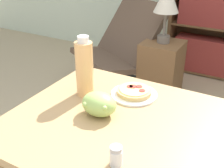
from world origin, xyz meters
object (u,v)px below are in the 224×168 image
at_px(table_lamp, 167,0).
at_px(drink_bottle, 84,68).
at_px(pizza_on_plate, 134,92).
at_px(grape_bunch, 99,104).
at_px(salt_shaker, 116,156).
at_px(lounge_chair_near, 117,63).
at_px(side_table, 160,74).
at_px(bookshelf, 214,5).

bearing_deg(table_lamp, drink_bottle, -86.08).
distance_m(pizza_on_plate, grape_bunch, 0.22).
bearing_deg(salt_shaker, grape_bunch, 131.97).
bearing_deg(table_lamp, pizza_on_plate, -76.61).
relative_size(lounge_chair_near, side_table, 1.67).
xyz_separation_m(drink_bottle, lounge_chair_near, (-0.57, 1.37, -0.60)).
bearing_deg(bookshelf, side_table, -103.75).
xyz_separation_m(grape_bunch, side_table, (-0.24, 1.44, -0.51)).
bearing_deg(pizza_on_plate, side_table, 103.39).
height_order(drink_bottle, lounge_chair_near, drink_bottle).
height_order(drink_bottle, salt_shaker, drink_bottle).
bearing_deg(drink_bottle, lounge_chair_near, 112.48).
distance_m(salt_shaker, side_table, 1.79).
bearing_deg(grape_bunch, drink_bottle, 141.09).
xyz_separation_m(bookshelf, side_table, (-0.22, -0.91, -0.48)).
relative_size(pizza_on_plate, drink_bottle, 0.77).
xyz_separation_m(pizza_on_plate, salt_shaker, (0.14, -0.43, 0.02)).
distance_m(salt_shaker, bookshelf, 2.58).
bearing_deg(lounge_chair_near, table_lamp, 22.96).
bearing_deg(salt_shaker, side_table, 104.61).
height_order(salt_shaker, side_table, salt_shaker).
height_order(lounge_chair_near, side_table, lounge_chair_near).
bearing_deg(grape_bunch, lounge_chair_near, 115.59).
relative_size(drink_bottle, side_table, 0.46).
distance_m(grape_bunch, salt_shaker, 0.30).
xyz_separation_m(pizza_on_plate, drink_bottle, (-0.20, -0.10, 0.12)).
relative_size(side_table, table_lamp, 1.19).
distance_m(bookshelf, table_lamp, 0.95).
bearing_deg(lounge_chair_near, side_table, 22.96).
bearing_deg(lounge_chair_near, bookshelf, 79.31).
bearing_deg(salt_shaker, lounge_chair_near, 118.06).
bearing_deg(lounge_chair_near, pizza_on_plate, -30.60).
xyz_separation_m(drink_bottle, side_table, (-0.09, 1.33, -0.59)).
xyz_separation_m(salt_shaker, table_lamp, (-0.43, 1.66, 0.16)).
relative_size(drink_bottle, bookshelf, 0.17).
bearing_deg(side_table, lounge_chair_near, 174.66).
bearing_deg(side_table, bookshelf, 76.25).
bearing_deg(lounge_chair_near, grape_bunch, -36.11).
xyz_separation_m(lounge_chair_near, table_lamp, (0.48, -0.04, 0.67)).
relative_size(salt_shaker, table_lamp, 0.14).
distance_m(lounge_chair_near, side_table, 0.48).
relative_size(pizza_on_plate, grape_bunch, 1.45).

